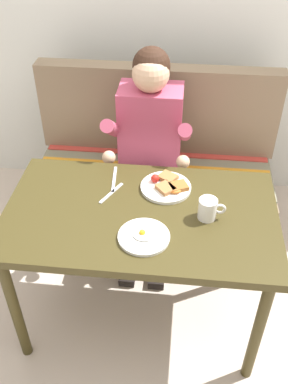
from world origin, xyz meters
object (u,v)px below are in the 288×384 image
at_px(couch, 154,179).
at_px(knife, 114,179).
at_px(coffee_mug, 208,208).
at_px(plate_breakfast, 167,186).
at_px(person, 149,138).
at_px(fork, 111,193).
at_px(plate_eggs, 144,236).
at_px(table, 140,225).

bearing_deg(couch, knife, -105.36).
height_order(couch, knife, couch).
bearing_deg(coffee_mug, plate_breakfast, 135.87).
relative_size(person, plate_breakfast, 5.15).
bearing_deg(plate_breakfast, fork, -165.97).
xyz_separation_m(couch, plate_eggs, (0.03, -0.92, 0.41)).
bearing_deg(person, table, -88.19).
bearing_deg(knife, table, -60.05).
height_order(plate_eggs, knife, plate_eggs).
bearing_deg(coffee_mug, table, 178.79).
bearing_deg(table, plate_eggs, -78.46).
relative_size(table, fork, 7.06).
xyz_separation_m(coffee_mug, knife, (-0.44, 0.22, -0.05)).
xyz_separation_m(person, plate_breakfast, (0.12, -0.42, 0.00)).
relative_size(fork, knife, 0.85).
distance_m(coffee_mug, knife, 0.50).
distance_m(coffee_mug, fork, 0.45).
xyz_separation_m(table, couch, (0.00, 0.76, -0.32)).
height_order(table, plate_breakfast, plate_breakfast).
distance_m(couch, knife, 0.70).
distance_m(person, knife, 0.40).
xyz_separation_m(table, coffee_mug, (0.29, -0.01, 0.13)).
bearing_deg(knife, couch, 69.72).
relative_size(couch, plate_breakfast, 6.12).
bearing_deg(fork, knife, 119.29).
distance_m(table, fork, 0.20).
relative_size(plate_eggs, coffee_mug, 1.81).
bearing_deg(coffee_mug, person, 117.38).
distance_m(plate_breakfast, fork, 0.26).
height_order(couch, coffee_mug, couch).
xyz_separation_m(table, plate_eggs, (0.03, -0.16, 0.09)).
height_order(plate_breakfast, plate_eggs, plate_breakfast).
distance_m(person, coffee_mug, 0.67).
xyz_separation_m(table, knife, (-0.15, 0.22, 0.08)).
distance_m(plate_eggs, knife, 0.42).
height_order(table, couch, couch).
bearing_deg(table, fork, 142.92).
bearing_deg(table, couch, 90.00).
xyz_separation_m(table, person, (-0.02, 0.59, 0.09)).
relative_size(couch, fork, 8.47).
distance_m(table, person, 0.60).
bearing_deg(table, coffee_mug, -1.21).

